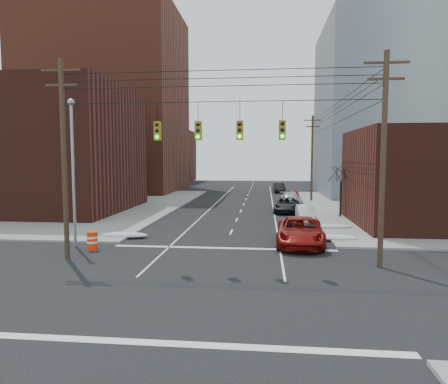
% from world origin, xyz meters
% --- Properties ---
extents(ground, '(160.00, 160.00, 0.00)m').
position_xyz_m(ground, '(0.00, 0.00, 0.00)').
color(ground, black).
rests_on(ground, ground).
extents(sidewalk_nw, '(40.00, 40.00, 0.15)m').
position_xyz_m(sidewalk_nw, '(-27.00, 27.00, 0.07)').
color(sidewalk_nw, gray).
rests_on(sidewalk_nw, ground).
extents(building_brick_tall, '(24.00, 20.00, 30.00)m').
position_xyz_m(building_brick_tall, '(-24.00, 48.00, 15.00)').
color(building_brick_tall, brown).
rests_on(building_brick_tall, ground).
extents(building_brick_near, '(20.00, 16.00, 13.00)m').
position_xyz_m(building_brick_near, '(-22.00, 22.00, 6.50)').
color(building_brick_near, '#4A1D16').
rests_on(building_brick_near, ground).
extents(building_brick_far, '(22.00, 18.00, 12.00)m').
position_xyz_m(building_brick_far, '(-26.00, 74.00, 6.00)').
color(building_brick_far, '#4A1D16').
rests_on(building_brick_far, ground).
extents(building_office, '(22.00, 20.00, 25.00)m').
position_xyz_m(building_office, '(22.00, 44.00, 12.50)').
color(building_office, gray).
rests_on(building_office, ground).
extents(building_glass, '(20.00, 18.00, 22.00)m').
position_xyz_m(building_glass, '(24.00, 70.00, 11.00)').
color(building_glass, gray).
rests_on(building_glass, ground).
extents(utility_pole_left, '(2.20, 0.28, 11.00)m').
position_xyz_m(utility_pole_left, '(-8.50, 3.00, 5.78)').
color(utility_pole_left, '#473323').
rests_on(utility_pole_left, ground).
extents(utility_pole_right, '(2.20, 0.28, 11.00)m').
position_xyz_m(utility_pole_right, '(8.50, 3.00, 5.78)').
color(utility_pole_right, '#473323').
rests_on(utility_pole_right, ground).
extents(utility_pole_far, '(2.20, 0.28, 11.00)m').
position_xyz_m(utility_pole_far, '(8.50, 34.00, 5.78)').
color(utility_pole_far, '#473323').
rests_on(utility_pole_far, ground).
extents(traffic_signals, '(17.00, 0.42, 2.02)m').
position_xyz_m(traffic_signals, '(0.10, 2.97, 7.17)').
color(traffic_signals, black).
rests_on(traffic_signals, ground).
extents(street_light, '(0.44, 0.44, 9.32)m').
position_xyz_m(street_light, '(-9.50, 6.00, 5.54)').
color(street_light, gray).
rests_on(street_light, ground).
extents(bare_tree, '(2.09, 2.20, 4.93)m').
position_xyz_m(bare_tree, '(9.59, 20.00, 2.32)').
color(bare_tree, black).
rests_on(bare_tree, ground).
extents(snow_nw, '(3.50, 1.08, 0.42)m').
position_xyz_m(snow_nw, '(-7.40, 9.00, 0.21)').
color(snow_nw, silver).
rests_on(snow_nw, ground).
extents(snow_ne, '(3.00, 1.08, 0.42)m').
position_xyz_m(snow_ne, '(7.40, 9.50, 0.21)').
color(snow_ne, silver).
rests_on(snow_ne, ground).
extents(snow_east_far, '(4.00, 1.08, 0.42)m').
position_xyz_m(snow_east_far, '(7.40, 14.00, 0.21)').
color(snow_east_far, silver).
rests_on(snow_east_far, ground).
extents(red_pickup, '(3.33, 6.54, 1.77)m').
position_xyz_m(red_pickup, '(4.84, 8.00, 0.89)').
color(red_pickup, maroon).
rests_on(red_pickup, ground).
extents(parked_car_a, '(1.79, 4.14, 1.39)m').
position_xyz_m(parked_car_a, '(5.40, 10.36, 0.70)').
color(parked_car_a, silver).
rests_on(parked_car_a, ground).
extents(parked_car_b, '(1.52, 4.29, 1.41)m').
position_xyz_m(parked_car_b, '(6.17, 18.03, 0.71)').
color(parked_car_b, silver).
rests_on(parked_car_b, ground).
extents(parked_car_c, '(2.97, 5.66, 1.52)m').
position_xyz_m(parked_car_c, '(4.80, 23.48, 0.76)').
color(parked_car_c, black).
rests_on(parked_car_c, ground).
extents(parked_car_d, '(2.70, 5.59, 1.57)m').
position_xyz_m(parked_car_d, '(5.57, 28.44, 0.78)').
color(parked_car_d, '#B3B2B7').
rests_on(parked_car_d, ground).
extents(parked_car_e, '(1.73, 3.98, 1.34)m').
position_xyz_m(parked_car_e, '(6.40, 35.91, 0.67)').
color(parked_car_e, maroon).
rests_on(parked_car_e, ground).
extents(parked_car_f, '(1.98, 4.91, 1.59)m').
position_xyz_m(parked_car_f, '(4.80, 47.25, 0.79)').
color(parked_car_f, black).
rests_on(parked_car_f, ground).
extents(lot_car_a, '(4.49, 1.88, 1.44)m').
position_xyz_m(lot_car_a, '(-15.33, 23.86, 0.87)').
color(lot_car_a, beige).
rests_on(lot_car_a, sidewalk_nw).
extents(lot_car_b, '(5.81, 3.80, 1.48)m').
position_xyz_m(lot_car_b, '(-14.97, 26.41, 0.89)').
color(lot_car_b, '#A0A0A5').
rests_on(lot_car_b, sidewalk_nw).
extents(lot_car_c, '(5.28, 2.93, 1.45)m').
position_xyz_m(lot_car_c, '(-16.01, 23.65, 0.87)').
color(lot_car_c, black).
rests_on(lot_car_c, sidewalk_nw).
extents(lot_car_d, '(4.58, 2.24, 1.50)m').
position_xyz_m(lot_car_d, '(-18.82, 26.72, 0.90)').
color(lot_car_d, silver).
rests_on(lot_car_d, sidewalk_nw).
extents(construction_barrel, '(0.67, 0.67, 1.15)m').
position_xyz_m(construction_barrel, '(-7.99, 5.16, 0.59)').
color(construction_barrel, '#FF350D').
rests_on(construction_barrel, ground).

